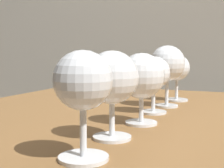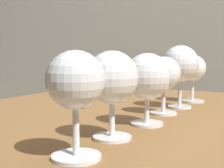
{
  "view_description": "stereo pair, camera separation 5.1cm",
  "coord_description": "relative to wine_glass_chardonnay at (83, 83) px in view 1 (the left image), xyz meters",
  "views": [
    {
      "loc": [
        0.13,
        -0.7,
        0.9
      ],
      "look_at": [
        -0.07,
        -0.24,
        0.85
      ],
      "focal_mm": 51.25,
      "sensor_mm": 36.0,
      "label": 1
    },
    {
      "loc": [
        0.17,
        -0.68,
        0.9
      ],
      "look_at": [
        -0.07,
        -0.24,
        0.85
      ],
      "focal_mm": 51.25,
      "sensor_mm": 36.0,
      "label": 2
    }
  ],
  "objects": [
    {
      "name": "wine_glass_empty",
      "position": [
        0.0,
        0.44,
        0.01
      ],
      "size": [
        0.09,
        0.09,
        0.16
      ],
      "color": "white",
      "rests_on": "dining_table"
    },
    {
      "name": "wine_glass_chardonnay",
      "position": [
        0.0,
        0.0,
        0.0
      ],
      "size": [
        0.08,
        0.08,
        0.14
      ],
      "color": "white",
      "rests_on": "dining_table"
    },
    {
      "name": "wine_glass_port",
      "position": [
        0.0,
        0.56,
        -0.01
      ],
      "size": [
        0.07,
        0.07,
        0.13
      ],
      "color": "white",
      "rests_on": "dining_table"
    },
    {
      "name": "wine_glass_rose",
      "position": [
        -0.0,
        0.34,
        -0.01
      ],
      "size": [
        0.07,
        0.07,
        0.13
      ],
      "color": "white",
      "rests_on": "dining_table"
    },
    {
      "name": "wine_glass_pinot",
      "position": [
        -0.01,
        0.11,
        -0.0
      ],
      "size": [
        0.08,
        0.08,
        0.14
      ],
      "color": "white",
      "rests_on": "dining_table"
    },
    {
      "name": "dining_table",
      "position": [
        0.07,
        0.34,
        -0.2
      ],
      "size": [
        1.14,
        0.94,
        0.76
      ],
      "color": "brown",
      "rests_on": "ground_plane"
    },
    {
      "name": "wine_glass_amber",
      "position": [
        0.0,
        0.23,
        -0.01
      ],
      "size": [
        0.09,
        0.09,
        0.14
      ],
      "color": "white",
      "rests_on": "dining_table"
    }
  ]
}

